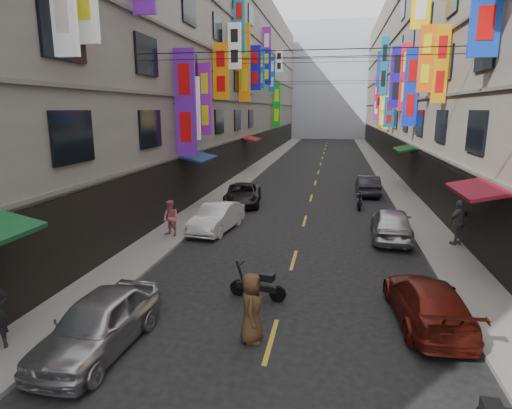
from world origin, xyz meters
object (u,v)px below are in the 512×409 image
at_px(pedestrian_lfar, 171,218).
at_px(pedestrian_crossing, 252,308).
at_px(scooter_far_right, 359,201).
at_px(car_left_mid, 217,217).
at_px(car_right_far, 368,185).
at_px(car_left_near, 98,323).
at_px(car_left_far, 243,194).
at_px(car_right_near, 427,302).
at_px(car_right_mid, 391,224).
at_px(pedestrian_rfar, 459,222).
at_px(scooter_crossing, 258,285).

distance_m(pedestrian_lfar, pedestrian_crossing, 9.51).
distance_m(scooter_far_right, car_left_mid, 9.20).
bearing_deg(pedestrian_lfar, car_left_mid, 64.97).
bearing_deg(car_right_far, car_left_near, 68.73).
relative_size(car_left_far, car_right_near, 1.07).
bearing_deg(scooter_far_right, pedestrian_crossing, 78.85).
distance_m(car_right_mid, pedestrian_crossing, 10.56).
height_order(car_left_mid, pedestrian_rfar, pedestrian_rfar).
height_order(scooter_far_right, car_right_mid, car_right_mid).
bearing_deg(car_right_near, car_right_mid, -94.37).
relative_size(car_left_mid, car_right_far, 0.99).
bearing_deg(pedestrian_lfar, pedestrian_crossing, -33.50).
height_order(scooter_crossing, pedestrian_lfar, pedestrian_lfar).
xyz_separation_m(car_right_mid, pedestrian_crossing, (-4.48, -9.57, 0.17)).
distance_m(scooter_crossing, car_left_far, 13.36).
bearing_deg(pedestrian_crossing, scooter_far_right, -16.77).
bearing_deg(pedestrian_crossing, car_right_mid, -29.48).
xyz_separation_m(scooter_crossing, pedestrian_rfar, (7.34, 6.42, 0.64)).
xyz_separation_m(car_right_mid, car_right_far, (-0.31, 10.23, -0.05)).
distance_m(car_left_far, pedestrian_lfar, 7.63).
distance_m(scooter_far_right, pedestrian_lfar, 11.48).
height_order(car_right_far, pedestrian_crossing, pedestrian_crossing).
distance_m(car_left_mid, pedestrian_rfar, 10.63).
relative_size(car_left_mid, pedestrian_crossing, 2.25).
relative_size(scooter_far_right, car_right_near, 0.43).
bearing_deg(pedestrian_crossing, car_right_far, -16.28).
bearing_deg(car_left_mid, car_left_far, 97.92).
bearing_deg(pedestrian_lfar, scooter_far_right, 64.51).
relative_size(car_left_far, pedestrian_crossing, 2.53).
bearing_deg(pedestrian_rfar, scooter_crossing, 9.55).
xyz_separation_m(car_right_mid, pedestrian_lfar, (-9.69, -1.61, 0.21)).
xyz_separation_m(car_left_mid, pedestrian_lfar, (-1.69, -1.51, 0.27)).
height_order(scooter_crossing, car_right_near, car_right_near).
distance_m(car_right_near, pedestrian_rfar, 7.57).
distance_m(car_left_far, car_right_mid, 9.90).
bearing_deg(car_right_mid, car_right_near, 93.22).
relative_size(car_left_near, car_right_mid, 0.96).
bearing_deg(car_right_mid, scooter_crossing, 59.59).
distance_m(car_left_mid, pedestrian_lfar, 2.29).
bearing_deg(car_right_near, car_left_near, 15.11).
relative_size(car_left_near, car_left_far, 0.90).
distance_m(car_left_mid, pedestrian_crossing, 10.10).
height_order(car_right_near, car_right_far, car_right_far).
distance_m(scooter_far_right, pedestrian_rfar, 7.63).
distance_m(car_left_mid, car_left_far, 5.93).
bearing_deg(pedestrian_lfar, car_left_near, -56.11).
xyz_separation_m(car_right_mid, pedestrian_rfar, (2.60, -0.70, 0.36)).
height_order(car_left_near, pedestrian_lfar, pedestrian_lfar).
distance_m(scooter_crossing, pedestrian_lfar, 7.43).
bearing_deg(car_left_far, car_right_far, 21.76).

